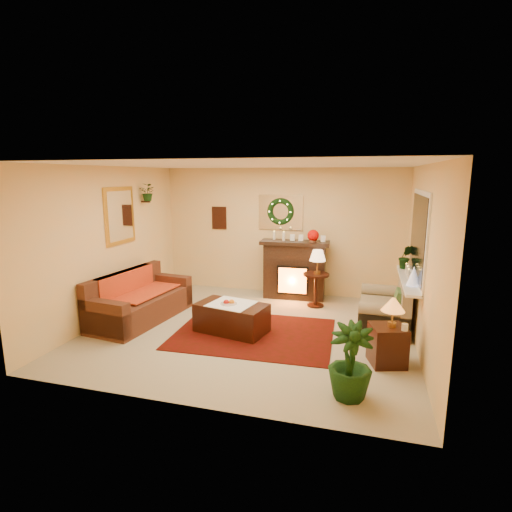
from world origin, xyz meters
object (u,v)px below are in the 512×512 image
(sofa, at_px, (141,295))
(loveseat, at_px, (384,302))
(side_table_round, at_px, (316,290))
(coffee_table, at_px, (232,319))
(fireplace, at_px, (294,271))
(end_table_square, at_px, (387,345))

(sofa, distance_m, loveseat, 4.07)
(side_table_round, distance_m, coffee_table, 1.99)
(fireplace, bearing_deg, end_table_square, -58.84)
(end_table_square, bearing_deg, loveseat, 90.25)
(side_table_round, xyz_separation_m, end_table_square, (1.21, -2.14, -0.05))
(loveseat, xyz_separation_m, side_table_round, (-1.20, 0.75, -0.09))
(loveseat, bearing_deg, coffee_table, -157.75)
(sofa, relative_size, coffee_table, 1.76)
(sofa, xyz_separation_m, loveseat, (4.00, 0.78, -0.01))
(sofa, height_order, end_table_square, sofa)
(sofa, distance_m, fireplace, 3.02)
(sofa, bearing_deg, fireplace, 46.86)
(loveseat, relative_size, end_table_square, 2.49)
(loveseat, bearing_deg, fireplace, 146.82)
(sofa, xyz_separation_m, fireplace, (2.30, 1.94, 0.12))
(fireplace, distance_m, end_table_square, 3.07)
(sofa, relative_size, side_table_round, 3.01)
(sofa, distance_m, coffee_table, 1.69)
(side_table_round, bearing_deg, sofa, -151.30)
(side_table_round, height_order, coffee_table, side_table_round)
(end_table_square, bearing_deg, side_table_round, 119.54)
(fireplace, relative_size, loveseat, 0.92)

